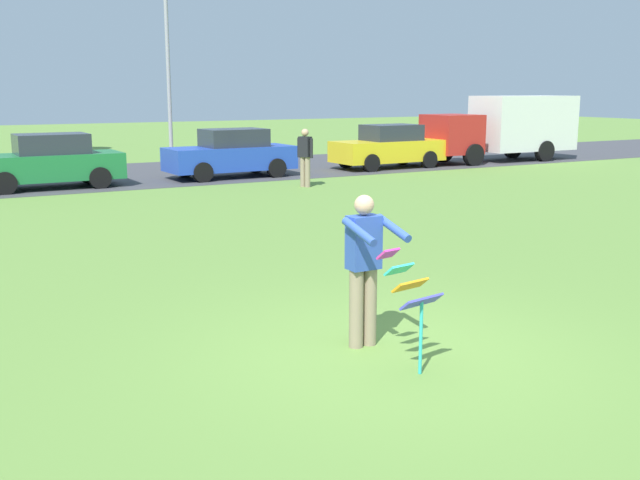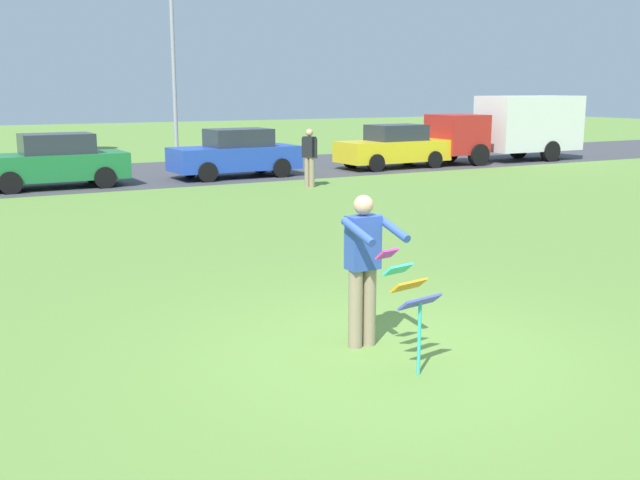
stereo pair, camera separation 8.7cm
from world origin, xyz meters
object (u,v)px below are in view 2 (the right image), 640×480
object	(u,v)px
streetlight_pole	(172,61)
person_kite_flyer	(364,265)
kite_held	(409,291)
person_walker_near	(309,156)
parked_car_blue	(236,154)
parked_car_green	(54,162)
parked_car_yellow	(394,147)
parked_truck_red_cab	(514,126)

from	to	relation	value
streetlight_pole	person_kite_flyer	bearing A→B (deg)	-102.63
kite_held	streetlight_pole	world-z (taller)	streetlight_pole
person_walker_near	parked_car_blue	bearing A→B (deg)	106.49
parked_car_green	parked_car_yellow	xyz separation A→B (m)	(12.02, 0.00, 0.00)
person_walker_near	person_kite_flyer	bearing A→B (deg)	-115.20
person_kite_flyer	parked_car_yellow	xyz separation A→B (m)	(11.30, 16.17, -0.18)
kite_held	parked_car_blue	xyz separation A→B (m)	(5.01, 17.00, -0.08)
parked_car_green	person_walker_near	world-z (taller)	person_walker_near
parked_truck_red_cab	parked_car_green	bearing A→B (deg)	180.00
parked_car_blue	parked_car_yellow	world-z (taller)	same
streetlight_pole	person_walker_near	xyz separation A→B (m)	(0.84, -10.32, -3.06)
person_kite_flyer	parked_car_blue	bearing A→B (deg)	72.72
person_kite_flyer	parked_car_yellow	size ratio (longest dim) A/B	0.41
streetlight_pole	parked_car_green	bearing A→B (deg)	-130.32
kite_held	streetlight_pole	size ratio (longest dim) A/B	0.18
person_kite_flyer	kite_held	world-z (taller)	person_kite_flyer
parked_car_yellow	parked_truck_red_cab	size ratio (longest dim) A/B	0.63
parked_truck_red_cab	streetlight_pole	distance (m)	14.06
parked_car_blue	person_walker_near	size ratio (longest dim) A/B	2.46
parked_car_green	parked_car_blue	bearing A→B (deg)	0.00
parked_car_green	person_walker_near	size ratio (longest dim) A/B	2.44
kite_held	parked_car_yellow	distance (m)	20.40
person_kite_flyer	person_walker_near	xyz separation A→B (m)	(6.03, 12.80, -0.02)
kite_held	streetlight_pole	bearing A→B (deg)	77.85
parked_car_green	parked_car_yellow	distance (m)	12.02
parked_car_green	person_walker_near	xyz separation A→B (m)	(6.75, -3.36, 0.16)
parked_truck_red_cab	person_kite_flyer	bearing A→B (deg)	-136.66
parked_car_yellow	streetlight_pole	world-z (taller)	streetlight_pole
parked_car_blue	parked_truck_red_cab	size ratio (longest dim) A/B	0.63
parked_car_green	streetlight_pole	bearing A→B (deg)	49.68
kite_held	streetlight_pole	xyz separation A→B (m)	(5.16, 23.96, 3.15)
parked_car_yellow	person_walker_near	size ratio (longest dim) A/B	2.45
streetlight_pole	parked_car_blue	bearing A→B (deg)	-91.26
parked_car_blue	person_walker_near	bearing A→B (deg)	-73.51
parked_car_green	parked_car_yellow	size ratio (longest dim) A/B	1.00
person_kite_flyer	streetlight_pole	distance (m)	23.89
parked_car_blue	person_walker_near	distance (m)	3.51
person_kite_flyer	parked_truck_red_cab	size ratio (longest dim) A/B	0.26
parked_car_green	parked_truck_red_cab	xyz separation A→B (m)	(17.85, -0.00, 0.64)
streetlight_pole	parked_car_yellow	bearing A→B (deg)	-48.65
parked_car_green	parked_car_blue	xyz separation A→B (m)	(5.75, 0.00, 0.00)
person_kite_flyer	parked_car_green	xyz separation A→B (m)	(-0.72, 16.17, -0.18)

